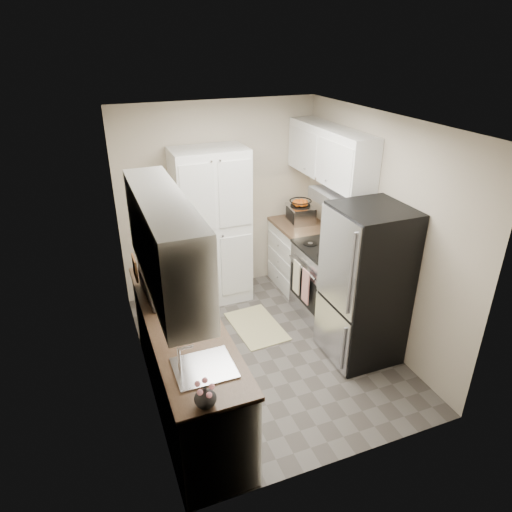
{
  "coord_description": "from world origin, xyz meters",
  "views": [
    {
      "loc": [
        -1.62,
        -3.82,
        3.2
      ],
      "look_at": [
        -0.06,
        0.15,
        1.11
      ],
      "focal_mm": 32.0,
      "sensor_mm": 36.0,
      "label": 1
    }
  ],
  "objects_px": {
    "refrigerator": "(365,285)",
    "microwave": "(166,278)",
    "pantry_cabinet": "(212,228)",
    "toaster_oven": "(300,214)",
    "wine_bottle": "(147,259)",
    "electric_range": "(327,281)"
  },
  "relations": [
    {
      "from": "refrigerator",
      "to": "microwave",
      "type": "height_order",
      "value": "refrigerator"
    },
    {
      "from": "microwave",
      "to": "pantry_cabinet",
      "type": "bearing_deg",
      "value": -36.04
    },
    {
      "from": "microwave",
      "to": "toaster_oven",
      "type": "bearing_deg",
      "value": -62.06
    },
    {
      "from": "pantry_cabinet",
      "to": "microwave",
      "type": "distance_m",
      "value": 1.51
    },
    {
      "from": "pantry_cabinet",
      "to": "toaster_oven",
      "type": "height_order",
      "value": "pantry_cabinet"
    },
    {
      "from": "wine_bottle",
      "to": "electric_range",
      "type": "bearing_deg",
      "value": -4.76
    },
    {
      "from": "electric_range",
      "to": "wine_bottle",
      "type": "bearing_deg",
      "value": 175.24
    },
    {
      "from": "pantry_cabinet",
      "to": "toaster_oven",
      "type": "relative_size",
      "value": 5.21
    },
    {
      "from": "electric_range",
      "to": "toaster_oven",
      "type": "bearing_deg",
      "value": 87.06
    },
    {
      "from": "pantry_cabinet",
      "to": "electric_range",
      "type": "distance_m",
      "value": 1.58
    },
    {
      "from": "pantry_cabinet",
      "to": "electric_range",
      "type": "relative_size",
      "value": 1.77
    },
    {
      "from": "microwave",
      "to": "toaster_oven",
      "type": "distance_m",
      "value": 2.38
    },
    {
      "from": "pantry_cabinet",
      "to": "microwave",
      "type": "bearing_deg",
      "value": -122.88
    },
    {
      "from": "toaster_oven",
      "to": "refrigerator",
      "type": "bearing_deg",
      "value": -87.11
    },
    {
      "from": "wine_bottle",
      "to": "toaster_oven",
      "type": "relative_size",
      "value": 0.83
    },
    {
      "from": "electric_range",
      "to": "microwave",
      "type": "distance_m",
      "value": 2.11
    },
    {
      "from": "pantry_cabinet",
      "to": "electric_range",
      "type": "xyz_separation_m",
      "value": [
        1.17,
        -0.93,
        -0.52
      ]
    },
    {
      "from": "pantry_cabinet",
      "to": "refrigerator",
      "type": "distance_m",
      "value": 2.07
    },
    {
      "from": "pantry_cabinet",
      "to": "wine_bottle",
      "type": "bearing_deg",
      "value": -140.97
    },
    {
      "from": "refrigerator",
      "to": "microwave",
      "type": "bearing_deg",
      "value": 166.89
    },
    {
      "from": "wine_bottle",
      "to": "microwave",
      "type": "bearing_deg",
      "value": -78.52
    },
    {
      "from": "refrigerator",
      "to": "toaster_oven",
      "type": "height_order",
      "value": "refrigerator"
    }
  ]
}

